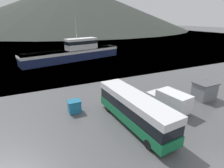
{
  "coord_description": "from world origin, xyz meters",
  "views": [
    {
      "loc": [
        -11.4,
        -5.01,
        10.19
      ],
      "look_at": [
        -2.16,
        14.64,
        2.0
      ],
      "focal_mm": 28.0,
      "sensor_mm": 36.0,
      "label": 1
    }
  ],
  "objects": [
    {
      "name": "delivery_van",
      "position": [
        2.55,
        8.8,
        1.24
      ],
      "size": [
        2.7,
        5.51,
        2.34
      ],
      "rotation": [
        0.0,
        0.0,
        0.12
      ],
      "color": "silver",
      "rests_on": "ground"
    },
    {
      "name": "dock_kiosk",
      "position": [
        8.81,
        9.1,
        1.18
      ],
      "size": [
        2.93,
        2.23,
        2.33
      ],
      "color": "slate",
      "rests_on": "ground"
    },
    {
      "name": "small_boat",
      "position": [
        8.55,
        49.19,
        0.5
      ],
      "size": [
        5.36,
        4.65,
        1.01
      ],
      "rotation": [
        0.0,
        0.0,
        2.21
      ],
      "color": "maroon",
      "rests_on": "water_surface"
    },
    {
      "name": "tour_bus",
      "position": [
        -2.87,
        7.95,
        1.81
      ],
      "size": [
        3.13,
        10.44,
        3.2
      ],
      "rotation": [
        0.0,
        0.0,
        0.07
      ],
      "color": "#146B3D",
      "rests_on": "ground"
    },
    {
      "name": "storage_bin",
      "position": [
        -7.73,
        12.97,
        0.73
      ],
      "size": [
        1.49,
        1.23,
        1.43
      ],
      "color": "teal",
      "rests_on": "ground"
    },
    {
      "name": "hill_backdrop",
      "position": [
        36.02,
        190.43,
        22.05
      ],
      "size": [
        227.76,
        227.76,
        44.09
      ],
      "primitive_type": "cone",
      "color": "#2D332D",
      "rests_on": "ground"
    },
    {
      "name": "fishing_boat",
      "position": [
        -0.94,
        39.73,
        2.01
      ],
      "size": [
        26.04,
        9.94,
        10.57
      ],
      "rotation": [
        0.0,
        0.0,
        1.8
      ],
      "color": "#19234C",
      "rests_on": "water_surface"
    },
    {
      "name": "water_surface",
      "position": [
        0.0,
        141.34,
        0.0
      ],
      "size": [
        240.0,
        240.0,
        0.0
      ],
      "primitive_type": "plane",
      "color": "#3D5160",
      "rests_on": "ground"
    }
  ]
}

